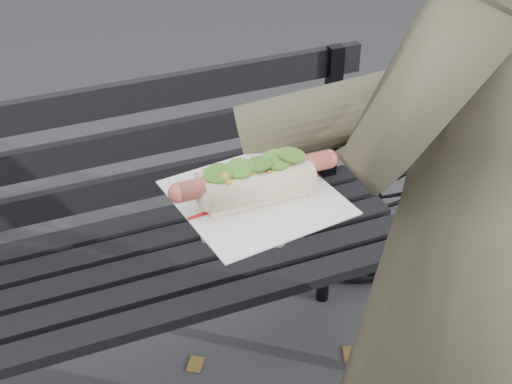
% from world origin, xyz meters
% --- Properties ---
extents(park_bench, '(1.50, 0.44, 0.88)m').
position_xyz_m(park_bench, '(-0.03, 0.81, 0.52)').
color(park_bench, black).
rests_on(park_bench, ground).
extents(person, '(0.73, 0.59, 1.75)m').
position_xyz_m(person, '(0.50, 0.14, 0.87)').
color(person, brown).
rests_on(person, ground).
extents(held_hotdog, '(0.64, 0.30, 0.20)m').
position_xyz_m(held_hotdog, '(0.28, 0.12, 1.15)').
color(held_hotdog, brown).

